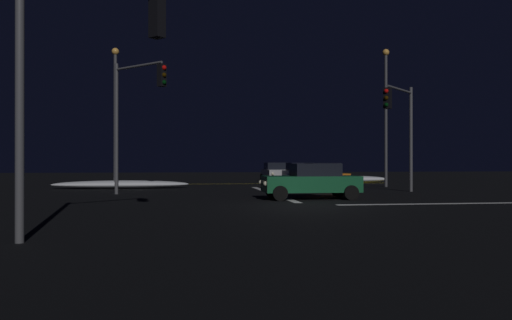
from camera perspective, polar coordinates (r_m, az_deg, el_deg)
ground at (r=19.59m, az=5.50°, el=-5.17°), size 120.00×120.00×0.10m
stop_line_north at (r=26.92m, az=1.69°, el=-3.69°), size 0.35×12.78×0.01m
centre_line_ns at (r=38.38m, az=-1.31°, el=-2.64°), size 22.00×0.15×0.01m
crosswalk_bar_east at (r=22.63m, az=24.60°, el=-4.35°), size 12.78×0.40×0.01m
snow_bank_left_curb at (r=32.64m, az=-14.71°, el=-2.64°), size 8.27×1.50×0.50m
snow_bank_right_curb at (r=40.64m, az=10.32°, el=-2.12°), size 6.14×1.50×0.54m
sedan_orange at (r=29.29m, az=7.44°, el=-1.84°), size 2.02×4.33×1.57m
sedan_blue at (r=35.38m, az=4.95°, el=-1.55°), size 2.02×4.33×1.57m
sedan_silver at (r=41.28m, az=2.22°, el=-1.35°), size 2.02×4.33×1.57m
sedan_green_crossing at (r=22.89m, az=6.18°, el=-2.31°), size 4.33×2.02×1.57m
traffic_signal_sw at (r=12.65m, az=-18.24°, el=12.14°), size 2.95×2.95×6.35m
traffic_signal_ne at (r=28.37m, az=15.75°, el=4.45°), size 2.64×2.64×5.75m
traffic_signal_nw at (r=26.14m, az=-13.31°, el=6.10°), size 2.67×2.67×6.63m
streetlamp_right_near at (r=34.87m, az=14.18°, el=5.67°), size 0.44×0.44×9.02m
streetlamp_left_near at (r=32.47m, az=-15.30°, el=5.67°), size 0.44×0.44×8.55m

